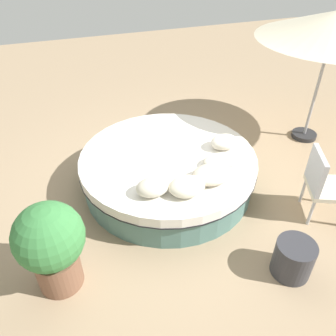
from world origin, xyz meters
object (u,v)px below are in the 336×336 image
(throw_pillow_4, at_px, (224,142))
(patio_chair, at_px, (322,181))
(throw_pillow_2, at_px, (212,174))
(throw_pillow_0, at_px, (153,187))
(planter, at_px, (51,244))
(patio_umbrella, at_px, (335,26))
(side_table, at_px, (293,259))
(throw_pillow_3, at_px, (222,160))
(throw_pillow_1, at_px, (187,186))
(round_bed, at_px, (168,171))

(throw_pillow_4, xyz_separation_m, patio_chair, (-0.86, 1.13, -0.09))
(throw_pillow_2, bearing_deg, throw_pillow_0, 0.36)
(planter, bearing_deg, patio_umbrella, -158.84)
(patio_chair, distance_m, side_table, 1.17)
(throw_pillow_4, height_order, side_table, throw_pillow_4)
(throw_pillow_3, distance_m, throw_pillow_4, 0.42)
(throw_pillow_0, xyz_separation_m, planter, (1.23, 0.51, -0.02))
(throw_pillow_0, bearing_deg, throw_pillow_2, -179.64)
(throw_pillow_2, bearing_deg, planter, 14.18)
(throw_pillow_1, relative_size, planter, 0.41)
(throw_pillow_0, height_order, patio_chair, patio_chair)
(throw_pillow_0, height_order, planter, planter)
(throw_pillow_3, bearing_deg, throw_pillow_4, -119.06)
(patio_chair, xyz_separation_m, patio_umbrella, (-1.12, -1.71, 1.40))
(throw_pillow_3, bearing_deg, planter, 18.87)
(throw_pillow_1, bearing_deg, planter, 13.36)
(throw_pillow_3, distance_m, patio_umbrella, 2.73)
(patio_umbrella, relative_size, planter, 2.10)
(planter, bearing_deg, throw_pillow_3, -161.13)
(throw_pillow_1, xyz_separation_m, side_table, (-0.88, 1.09, -0.43))
(throw_pillow_4, relative_size, side_table, 0.90)
(throw_pillow_2, distance_m, planter, 2.09)
(patio_chair, bearing_deg, round_bed, -102.20)
(round_bed, relative_size, throw_pillow_3, 4.62)
(throw_pillow_2, bearing_deg, round_bed, -63.06)
(throw_pillow_3, distance_m, patio_chair, 1.31)
(patio_umbrella, bearing_deg, throw_pillow_2, 26.47)
(throw_pillow_2, distance_m, throw_pillow_3, 0.40)
(throw_pillow_3, bearing_deg, patio_umbrella, -156.49)
(throw_pillow_1, distance_m, throw_pillow_2, 0.41)
(throw_pillow_0, distance_m, patio_umbrella, 3.72)
(throw_pillow_1, relative_size, patio_chair, 0.47)
(throw_pillow_2, distance_m, patio_umbrella, 3.05)
(throw_pillow_3, distance_m, side_table, 1.56)
(round_bed, xyz_separation_m, throw_pillow_4, (-0.84, 0.07, 0.37))
(throw_pillow_3, bearing_deg, round_bed, -33.81)
(throw_pillow_0, xyz_separation_m, throw_pillow_2, (-0.80, -0.00, -0.01))
(throw_pillow_2, bearing_deg, side_table, 111.78)
(throw_pillow_3, height_order, planter, planter)
(round_bed, xyz_separation_m, throw_pillow_0, (0.44, 0.71, 0.37))
(throw_pillow_4, xyz_separation_m, patio_umbrella, (-1.98, -0.59, 1.31))
(patio_chair, distance_m, patio_umbrella, 2.48)
(throw_pillow_1, relative_size, throw_pillow_2, 0.86)
(round_bed, relative_size, patio_chair, 2.60)
(throw_pillow_1, bearing_deg, throw_pillow_0, -16.47)
(patio_chair, xyz_separation_m, side_table, (0.86, 0.73, -0.34))
(throw_pillow_2, xyz_separation_m, patio_chair, (-1.34, 0.49, -0.09))
(throw_pillow_2, xyz_separation_m, throw_pillow_3, (-0.28, -0.28, -0.03))
(throw_pillow_4, bearing_deg, throw_pillow_0, 26.74)
(throw_pillow_4, distance_m, patio_chair, 1.42)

